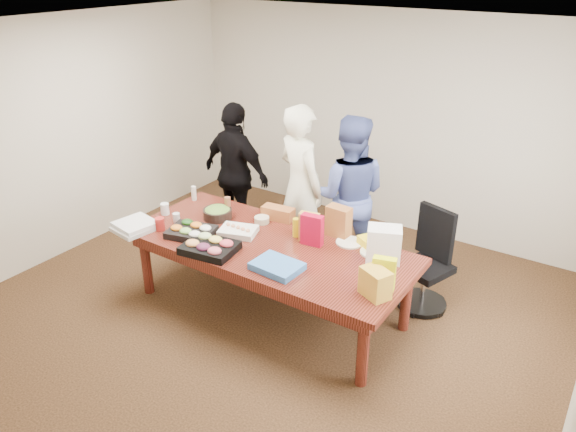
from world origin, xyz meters
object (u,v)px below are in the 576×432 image
Objects in this scene: sheet_cake at (238,231)px; salad_bowl at (218,214)px; person_center at (301,187)px; person_right at (348,195)px; office_chair at (426,264)px; conference_table at (269,277)px.

sheet_cake is 1.16× the size of salad_bowl.
person_center reaches higher than person_right.
office_chair is at bearing -161.70° from person_center.
salad_bowl is (-1.00, -1.00, -0.09)m from person_right.
person_center reaches higher than conference_table.
office_chair reaches higher than conference_table.
office_chair is 0.55× the size of person_right.
conference_table is at bearing 127.25° from person_center.
person_right is at bearing 44.81° from sheet_cake.
office_chair is (1.25, 0.90, 0.12)m from conference_table.
salad_bowl is at bearing 80.53° from person_center.
person_right is at bearing -139.10° from person_center.
person_right is (0.50, 0.17, -0.04)m from person_center.
person_center is 6.11× the size of salad_bowl.
conference_table is 7.93× the size of sheet_cake.
office_chair is at bearing 35.65° from conference_table.
person_right is 5.85× the size of salad_bowl.
office_chair is 3.24× the size of salad_bowl.
person_center is 1.04× the size of person_right.
person_right reaches higher than salad_bowl.
person_center is (-0.27, 1.00, 0.55)m from conference_table.
office_chair reaches higher than sheet_cake.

